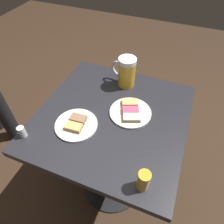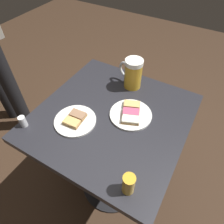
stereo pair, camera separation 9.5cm
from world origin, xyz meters
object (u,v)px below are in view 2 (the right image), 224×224
at_px(plate_far, 75,120).
at_px(beer_glass_small, 129,184).
at_px(salt_shaker, 23,121).
at_px(plate_near, 131,114).
at_px(beer_mug, 132,73).

distance_m(plate_far, beer_glass_small, 0.39).
relative_size(plate_far, salt_shaker, 3.52).
bearing_deg(plate_near, salt_shaker, 127.24).
xyz_separation_m(beer_mug, salt_shaker, (-0.50, 0.30, -0.05)).
relative_size(beer_mug, beer_glass_small, 1.78).
bearing_deg(salt_shaker, beer_glass_small, -92.92).
bearing_deg(beer_glass_small, beer_mug, 24.93).
bearing_deg(plate_far, plate_near, -51.67).
xyz_separation_m(beer_glass_small, salt_shaker, (0.03, 0.54, -0.02)).
distance_m(beer_mug, beer_glass_small, 0.58).
relative_size(plate_near, beer_glass_small, 2.19).
distance_m(beer_glass_small, salt_shaker, 0.55).
bearing_deg(plate_far, salt_shaker, 126.00).
xyz_separation_m(plate_near, beer_mug, (0.20, 0.10, 0.07)).
distance_m(beer_mug, salt_shaker, 0.59).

